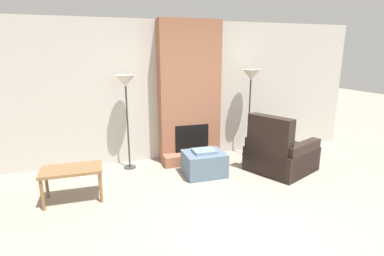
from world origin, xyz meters
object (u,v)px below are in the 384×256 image
object	(u,v)px
armchair	(279,155)
floor_lamp_left	(126,86)
floor_lamp_right	(251,80)
side_table	(72,173)
ottoman	(204,163)

from	to	relation	value
armchair	floor_lamp_left	size ratio (longest dim) A/B	0.78
floor_lamp_left	floor_lamp_right	size ratio (longest dim) A/B	0.97
armchair	side_table	distance (m)	3.36
ottoman	side_table	bearing A→B (deg)	-171.74
ottoman	floor_lamp_right	distance (m)	1.90
armchair	side_table	size ratio (longest dim) A/B	1.60
floor_lamp_left	side_table	bearing A→B (deg)	-131.24
armchair	ottoman	bearing A→B (deg)	55.91
ottoman	side_table	size ratio (longest dim) A/B	0.83
ottoman	side_table	xyz separation A→B (m)	(-2.05, -0.30, 0.20)
ottoman	floor_lamp_right	bearing A→B (deg)	30.61
ottoman	side_table	distance (m)	2.08
ottoman	armchair	world-z (taller)	armchair
armchair	side_table	bearing A→B (deg)	66.91
ottoman	floor_lamp_left	bearing A→B (deg)	148.93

